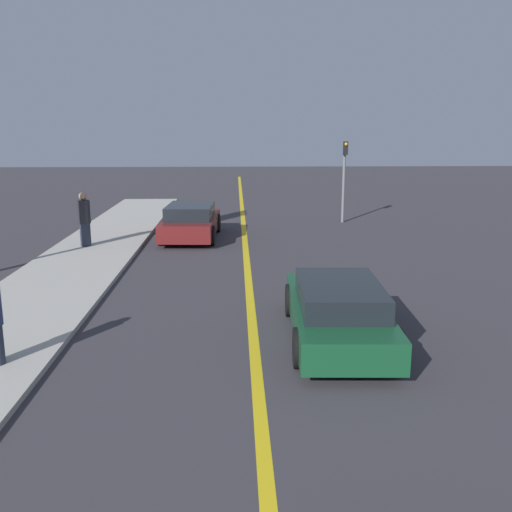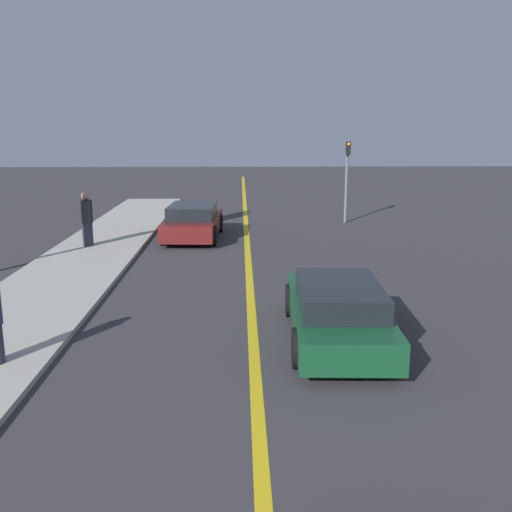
# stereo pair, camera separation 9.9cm
# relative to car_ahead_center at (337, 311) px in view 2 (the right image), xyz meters

# --- Properties ---
(road_center_line) EXTENTS (0.20, 60.00, 0.01)m
(road_center_line) POSITION_rel_car_ahead_center_xyz_m (-1.62, 6.80, -0.59)
(road_center_line) COLOR gold
(road_center_line) RESTS_ON ground_plane
(sidewalk_left) EXTENTS (2.91, 32.56, 0.11)m
(sidewalk_left) POSITION_rel_car_ahead_center_xyz_m (-6.64, 5.08, -0.53)
(sidewalk_left) COLOR #ADA89E
(sidewalk_left) RESTS_ON ground_plane
(car_ahead_center) EXTENTS (1.99, 4.49, 1.18)m
(car_ahead_center) POSITION_rel_car_ahead_center_xyz_m (0.00, 0.00, 0.00)
(car_ahead_center) COLOR #144728
(car_ahead_center) RESTS_ON ground_plane
(car_far_distant) EXTENTS (2.11, 4.35, 1.28)m
(car_far_distant) POSITION_rel_car_ahead_center_xyz_m (-3.60, 10.38, 0.04)
(car_far_distant) COLOR maroon
(car_far_distant) RESTS_ON ground_plane
(pedestrian_mid_group) EXTENTS (0.41, 0.41, 1.81)m
(pedestrian_mid_group) POSITION_rel_car_ahead_center_xyz_m (-7.00, 8.62, 0.43)
(pedestrian_mid_group) COLOR #282D3D
(pedestrian_mid_group) RESTS_ON sidewalk_left
(traffic_light) EXTENTS (0.18, 0.40, 3.44)m
(traffic_light) POSITION_rel_car_ahead_center_xyz_m (2.67, 13.74, 1.56)
(traffic_light) COLOR slate
(traffic_light) RESTS_ON ground_plane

